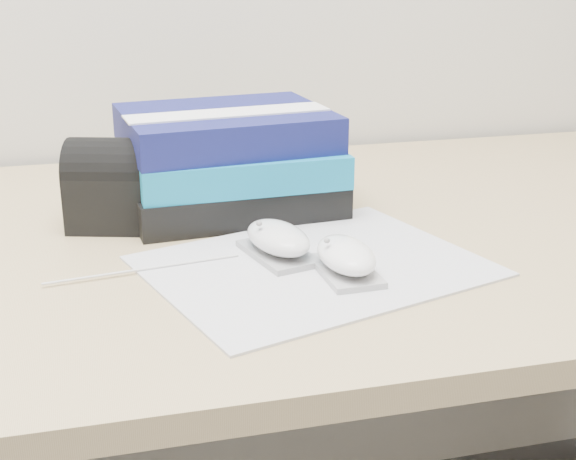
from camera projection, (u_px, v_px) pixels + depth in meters
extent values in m
cube|color=tan|center=(304.00, 237.00, 1.04)|extent=(1.60, 0.80, 0.03)
cube|color=tan|center=(250.00, 350.00, 1.51)|extent=(1.52, 0.03, 0.35)
cube|color=#9E9EA7|center=(314.00, 266.00, 0.90)|extent=(0.42, 0.37, 0.00)
cube|color=gray|center=(278.00, 253.00, 0.93)|extent=(0.08, 0.12, 0.01)
ellipsoid|color=silver|center=(278.00, 238.00, 0.92)|extent=(0.08, 0.12, 0.03)
ellipsoid|color=gray|center=(259.00, 224.00, 0.91)|extent=(0.01, 0.01, 0.01)
cube|color=#9D9DA0|center=(346.00, 271.00, 0.88)|extent=(0.06, 0.11, 0.01)
ellipsoid|color=white|center=(346.00, 255.00, 0.87)|extent=(0.06, 0.11, 0.03)
ellipsoid|color=gray|center=(327.00, 241.00, 0.86)|extent=(0.01, 0.01, 0.01)
cylinder|color=silver|center=(144.00, 269.00, 0.89)|extent=(0.22, 0.03, 0.00)
cube|color=black|center=(230.00, 192.00, 1.10)|extent=(0.29, 0.24, 0.04)
cube|color=#0F7BAC|center=(233.00, 161.00, 1.09)|extent=(0.28, 0.23, 0.04)
cube|color=#121654|center=(225.00, 128.00, 1.07)|extent=(0.29, 0.24, 0.05)
cube|color=white|center=(228.00, 113.00, 1.05)|extent=(0.27, 0.08, 0.00)
cube|color=black|center=(121.00, 199.00, 1.03)|extent=(0.15, 0.12, 0.07)
cylinder|color=black|center=(119.00, 172.00, 1.01)|extent=(0.15, 0.12, 0.09)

